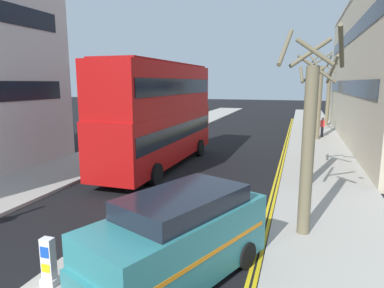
# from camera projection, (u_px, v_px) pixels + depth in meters

# --- Properties ---
(sidewalk_right) EXTENTS (4.00, 80.00, 0.14)m
(sidewalk_right) POSITION_uv_depth(u_px,v_px,m) (322.00, 165.00, 18.83)
(sidewalk_right) COLOR #ADA89E
(sidewalk_right) RESTS_ON ground
(sidewalk_left) EXTENTS (4.00, 80.00, 0.14)m
(sidewalk_left) POSITION_uv_depth(u_px,v_px,m) (116.00, 151.00, 22.72)
(sidewalk_left) COLOR #ADA89E
(sidewalk_left) RESTS_ON ground
(kerb_line_outer) EXTENTS (0.10, 56.00, 0.01)m
(kerb_line_outer) POSITION_uv_depth(u_px,v_px,m) (281.00, 172.00, 17.60)
(kerb_line_outer) COLOR yellow
(kerb_line_outer) RESTS_ON ground
(kerb_line_inner) EXTENTS (0.10, 56.00, 0.01)m
(kerb_line_inner) POSITION_uv_depth(u_px,v_px,m) (278.00, 172.00, 17.64)
(kerb_line_inner) COLOR yellow
(kerb_line_inner) RESTS_ON ground
(traffic_island) EXTENTS (1.10, 2.20, 0.10)m
(traffic_island) POSITION_uv_depth(u_px,v_px,m) (51.00, 286.00, 7.67)
(traffic_island) COLOR #ADA89E
(traffic_island) RESTS_ON ground
(keep_left_bollard) EXTENTS (0.36, 0.28, 1.11)m
(keep_left_bollard) POSITION_uv_depth(u_px,v_px,m) (49.00, 263.00, 7.56)
(keep_left_bollard) COLOR silver
(keep_left_bollard) RESTS_ON traffic_island
(double_decker_bus_away) EXTENTS (2.89, 10.83, 5.64)m
(double_decker_bus_away) POSITION_uv_depth(u_px,v_px,m) (160.00, 112.00, 18.27)
(double_decker_bus_away) COLOR #B20F0F
(double_decker_bus_away) RESTS_ON ground
(taxi_minivan) EXTENTS (3.58, 5.16, 2.12)m
(taxi_minivan) POSITION_uv_depth(u_px,v_px,m) (176.00, 239.00, 7.75)
(taxi_minivan) COLOR teal
(taxi_minivan) RESTS_ON ground
(pedestrian_far) EXTENTS (0.34, 0.22, 1.62)m
(pedestrian_far) POSITION_uv_depth(u_px,v_px,m) (322.00, 127.00, 27.95)
(pedestrian_far) COLOR #2D2D38
(pedestrian_far) RESTS_ON sidewalk_right
(street_tree_near) EXTENTS (1.88, 2.05, 6.85)m
(street_tree_near) POSITION_uv_depth(u_px,v_px,m) (319.00, 98.00, 26.47)
(street_tree_near) COLOR #6B6047
(street_tree_near) RESTS_ON sidewalk_right
(street_tree_mid) EXTENTS (1.76, 1.71, 6.51)m
(street_tree_mid) POSITION_uv_depth(u_px,v_px,m) (328.00, 97.00, 35.00)
(street_tree_mid) COLOR #6B6047
(street_tree_mid) RESTS_ON sidewalk_right
(street_tree_far) EXTENTS (1.61, 1.82, 5.57)m
(street_tree_far) POSITION_uv_depth(u_px,v_px,m) (310.00, 128.00, 14.53)
(street_tree_far) COLOR #6B6047
(street_tree_far) RESTS_ON sidewalk_right
(street_tree_distant) EXTENTS (1.80, 1.74, 6.04)m
(street_tree_distant) POSITION_uv_depth(u_px,v_px,m) (308.00, 141.00, 9.71)
(street_tree_distant) COLOR #6B6047
(street_tree_distant) RESTS_ON sidewalk_right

